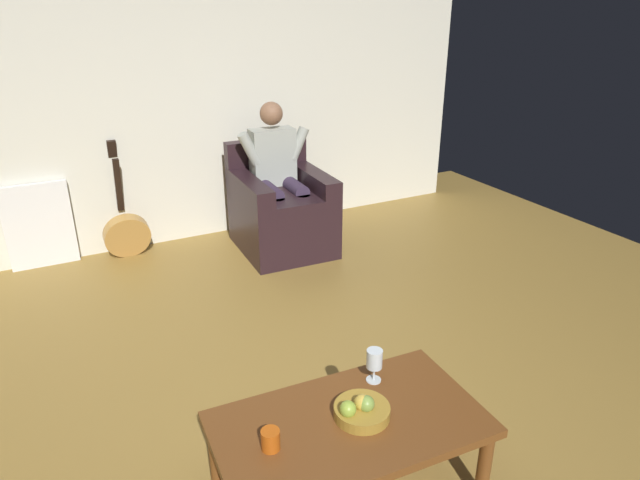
# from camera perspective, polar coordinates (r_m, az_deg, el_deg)

# --- Properties ---
(ground_plane) EXTENTS (7.31, 7.31, 0.00)m
(ground_plane) POSITION_cam_1_polar(r_m,az_deg,el_deg) (2.86, 2.00, -21.77)
(ground_plane) COLOR olive
(wall_back) EXTENTS (5.89, 0.06, 2.71)m
(wall_back) POSITION_cam_1_polar(r_m,az_deg,el_deg) (4.98, -15.91, 14.70)
(wall_back) COLOR silver
(wall_back) RESTS_ON ground
(armchair) EXTENTS (0.76, 0.87, 0.89)m
(armchair) POSITION_cam_1_polar(r_m,az_deg,el_deg) (4.88, -3.95, 2.91)
(armchair) COLOR black
(armchair) RESTS_ON ground
(person_seated) EXTENTS (0.64, 0.55, 1.24)m
(person_seated) POSITION_cam_1_polar(r_m,az_deg,el_deg) (4.81, -4.26, 6.86)
(person_seated) COLOR #9FA49A
(person_seated) RESTS_ON ground
(coffee_table) EXTENTS (1.16, 0.69, 0.40)m
(coffee_table) POSITION_cam_1_polar(r_m,az_deg,el_deg) (2.51, 2.98, -18.59)
(coffee_table) COLOR brown
(coffee_table) RESTS_ON ground
(guitar) EXTENTS (0.38, 0.29, 0.97)m
(guitar) POSITION_cam_1_polar(r_m,az_deg,el_deg) (4.99, -18.92, 0.80)
(guitar) COLOR #B2813D
(guitar) RESTS_ON ground
(radiator) EXTENTS (0.51, 0.06, 0.69)m
(radiator) POSITION_cam_1_polar(r_m,az_deg,el_deg) (5.04, -26.45, 1.31)
(radiator) COLOR white
(radiator) RESTS_ON ground
(wine_glass_near) EXTENTS (0.07, 0.07, 0.16)m
(wine_glass_near) POSITION_cam_1_polar(r_m,az_deg,el_deg) (2.63, 5.50, -12.03)
(wine_glass_near) COLOR silver
(wine_glass_near) RESTS_ON coffee_table
(fruit_bowl) EXTENTS (0.24, 0.24, 0.11)m
(fruit_bowl) POSITION_cam_1_polar(r_m,az_deg,el_deg) (2.47, 4.16, -16.69)
(fruit_bowl) COLOR olive
(fruit_bowl) RESTS_ON coffee_table
(candle_jar) EXTENTS (0.08, 0.08, 0.09)m
(candle_jar) POSITION_cam_1_polar(r_m,az_deg,el_deg) (2.34, -5.01, -19.41)
(candle_jar) COLOR #B94F12
(candle_jar) RESTS_ON coffee_table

